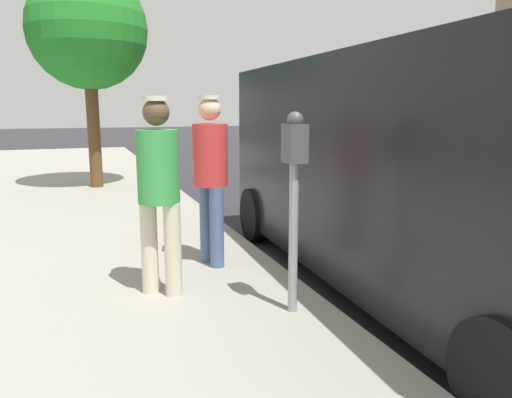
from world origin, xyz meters
TOP-DOWN VIEW (x-y plane):
  - ground_plane at (0.00, 0.00)m, footprint 80.00×80.00m
  - parking_meter_near at (1.35, 0.84)m, footprint 0.14×0.18m
  - pedestrian_in_green at (2.23, 0.14)m, footprint 0.34×0.34m
  - pedestrian_in_red at (1.62, -0.50)m, footprint 0.34×0.36m
  - parked_van at (-0.15, 0.39)m, footprint 2.30×5.27m
  - street_tree at (2.48, -6.00)m, footprint 2.23×2.23m

SIDE VIEW (x-z plane):
  - ground_plane at x=0.00m, z-range 0.00..0.00m
  - pedestrian_in_green at x=2.23m, z-range 0.26..1.90m
  - pedestrian_in_red at x=1.62m, z-range 0.27..1.93m
  - parked_van at x=-0.15m, z-range 0.08..2.23m
  - parking_meter_near at x=1.35m, z-range 0.42..1.94m
  - street_tree at x=2.48m, z-range 1.07..5.17m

